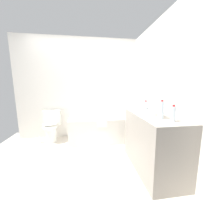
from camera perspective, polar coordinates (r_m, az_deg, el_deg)
ground_plane at (r=2.77m, az=-11.54°, el=-18.26°), size 3.78×3.78×0.00m
wall_back_tiled at (r=3.85m, az=-11.52°, el=9.00°), size 3.18×0.10×2.48m
wall_right_mirror at (r=2.77m, az=19.06°, el=8.18°), size 0.10×3.11×2.48m
bathtub at (r=3.57m, az=-2.68°, el=-6.01°), size 1.68×0.79×1.39m
toilet at (r=3.75m, az=-22.82°, el=-4.91°), size 0.38×0.50×0.74m
vanity_counter at (r=2.42m, az=15.65°, el=-11.34°), size 0.56×1.30×0.88m
sink_basin at (r=2.33m, az=14.86°, el=-0.20°), size 0.28×0.28×0.05m
sink_faucet at (r=2.40m, az=18.54°, el=0.16°), size 0.12×0.15×0.07m
water_bottle_0 at (r=1.92m, az=22.98°, el=-0.67°), size 0.06×0.06×0.21m
water_bottle_1 at (r=2.11m, az=18.54°, el=0.75°), size 0.07×0.07×0.22m
water_bottle_2 at (r=2.52m, az=13.12°, el=2.17°), size 0.06×0.06×0.19m
water_bottle_3 at (r=2.02m, az=18.98°, el=0.77°), size 0.06×0.06×0.25m
drinking_glass_0 at (r=2.61m, az=13.32°, el=1.41°), size 0.08×0.08×0.08m
drinking_glass_1 at (r=2.71m, az=12.63°, el=1.87°), size 0.08×0.08×0.10m
drinking_glass_2 at (r=2.20m, az=18.91°, el=-0.36°), size 0.06×0.06×0.10m
drinking_glass_3 at (r=2.52m, az=15.06°, el=1.19°), size 0.07×0.07×0.10m
bath_mat at (r=3.08m, az=-4.95°, el=-14.95°), size 0.60×0.39×0.01m
toilet_paper_roll at (r=3.82m, az=-26.90°, el=-9.99°), size 0.11×0.11×0.12m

